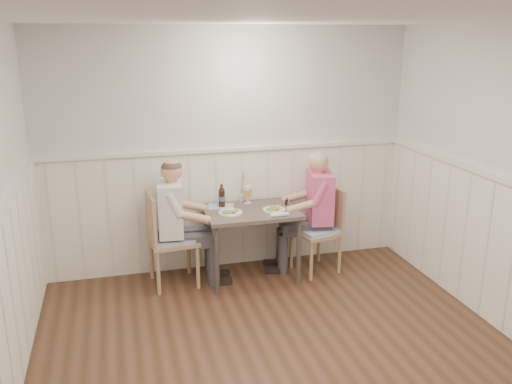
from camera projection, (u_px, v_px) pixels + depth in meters
ground_plane at (294, 379)px, 4.09m from camera, size 4.50×4.50×0.00m
room_shell at (298, 186)px, 3.67m from camera, size 4.04×4.54×2.60m
wainscot at (269, 260)px, 4.54m from camera, size 4.00×4.49×1.34m
dining_table at (251, 219)px, 5.65m from camera, size 0.96×0.70×0.75m
chair_right at (320, 226)px, 5.86m from camera, size 0.54×0.54×0.93m
chair_left at (167, 236)px, 5.49m from camera, size 0.51×0.51×0.99m
man_in_pink at (315, 220)px, 5.88m from camera, size 0.68×0.48×1.35m
diner_cream at (176, 233)px, 5.50m from camera, size 0.65×0.45×1.35m
plate_man at (274, 209)px, 5.59m from camera, size 0.23×0.23×0.06m
plate_diner at (230, 212)px, 5.49m from camera, size 0.25×0.25×0.06m
beer_glass_a at (249, 192)px, 5.81m from camera, size 0.08×0.08×0.19m
beer_glass_b at (247, 193)px, 5.81m from camera, size 0.07×0.07×0.18m
beer_bottle at (222, 197)px, 5.69m from camera, size 0.07×0.07×0.25m
rolled_napkin at (280, 215)px, 5.41m from camera, size 0.19×0.05×0.04m
grass_vase at (241, 187)px, 5.86m from camera, size 0.04×0.04×0.36m
gingham_mat at (221, 206)px, 5.73m from camera, size 0.30×0.26×0.01m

